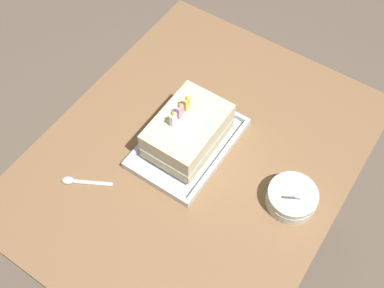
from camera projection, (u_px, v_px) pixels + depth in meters
name	position (u px, v px, depth m)	size (l,w,h in m)	color
ground_plane	(195.00, 245.00, 1.84)	(8.00, 8.00, 0.00)	#6B5B4C
dining_table	(196.00, 174.00, 1.34)	(0.98, 0.79, 0.70)	olive
foil_tray	(188.00, 144.00, 1.26)	(0.32, 0.21, 0.02)	silver
birthday_cake	(188.00, 131.00, 1.20)	(0.22, 0.15, 0.15)	beige
bowl_stack	(292.00, 198.00, 1.15)	(0.13, 0.13, 0.09)	silver
serving_spoon_near_tray	(74.00, 181.00, 1.20)	(0.08, 0.13, 0.01)	silver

